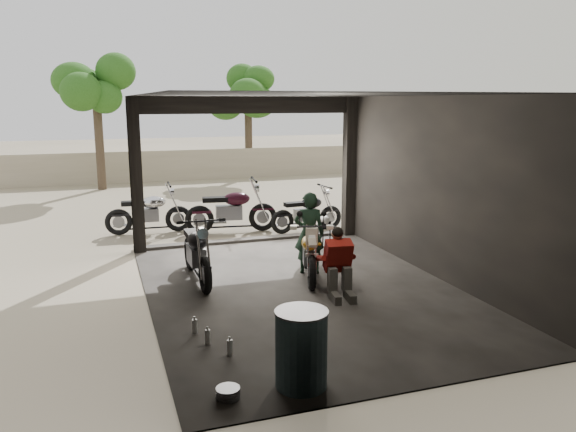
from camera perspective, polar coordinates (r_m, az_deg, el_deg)
ground at (r=9.43m, az=1.50°, el=-7.62°), size 80.00×80.00×0.00m
garage at (r=9.60m, az=0.41°, el=0.63°), size 7.00×7.13×3.20m
boundary_wall at (r=22.70m, az=-10.86°, el=5.11°), size 18.00×0.30×1.20m
tree_left at (r=20.87m, az=-19.03°, el=13.45°), size 2.20×2.20×5.60m
tree_right at (r=23.12m, az=-4.10°, el=12.75°), size 2.20×2.20×5.00m
main_bike at (r=9.90m, az=2.19°, el=-3.37°), size 1.13×1.77×1.10m
left_bike at (r=9.88m, az=-9.27°, el=-3.20°), size 0.77×1.80×1.21m
outside_bike_a at (r=13.69m, az=-14.00°, el=0.70°), size 1.78×0.79×1.18m
outside_bike_b at (r=13.43m, az=-5.79°, el=1.02°), size 2.00×1.03×1.29m
outside_bike_c at (r=13.49m, az=1.94°, el=0.70°), size 1.68×0.81×1.10m
rider at (r=10.15m, az=2.16°, el=-1.78°), size 0.64×0.53×1.52m
mechanic at (r=8.96m, az=5.29°, el=-5.03°), size 0.66×0.83×1.10m
stool at (r=12.10m, az=3.94°, el=-1.32°), size 0.34×0.34×0.48m
helmet at (r=12.03m, az=3.72°, el=-0.47°), size 0.32×0.33×0.23m
oil_drum at (r=6.30m, az=1.36°, el=-13.46°), size 0.70×0.70×0.89m
sign_post at (r=12.94m, az=12.64°, el=4.42°), size 0.77×0.08×2.30m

